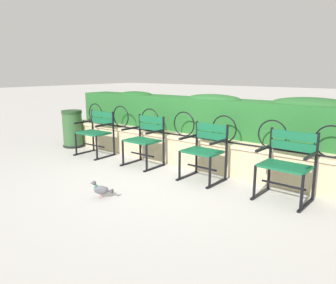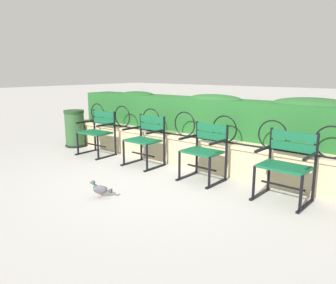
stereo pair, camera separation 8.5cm
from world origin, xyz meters
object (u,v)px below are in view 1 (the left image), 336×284
(park_chair_centre_left, at_px, (145,139))
(pigeon_near_chairs, at_px, (101,190))
(park_chair_leftmost, at_px, (96,131))
(park_chair_centre_right, at_px, (205,150))
(park_chair_rightmost, at_px, (287,163))
(trash_bin, at_px, (73,130))

(park_chair_centre_left, xyz_separation_m, pigeon_near_chairs, (0.57, -1.47, -0.35))
(park_chair_leftmost, xyz_separation_m, park_chair_centre_right, (2.42, 0.02, -0.01))
(park_chair_rightmost, bearing_deg, pigeon_near_chairs, -142.23)
(park_chair_leftmost, height_order, trash_bin, park_chair_leftmost)
(park_chair_rightmost, bearing_deg, park_chair_centre_left, 178.92)
(park_chair_rightmost, height_order, trash_bin, park_chair_rightmost)
(park_chair_leftmost, xyz_separation_m, park_chair_centre_left, (1.21, 0.05, -0.00))
(park_chair_leftmost, xyz_separation_m, park_chair_rightmost, (3.63, 0.00, 0.00))
(park_chair_leftmost, xyz_separation_m, pigeon_near_chairs, (1.78, -1.43, -0.35))
(pigeon_near_chairs, bearing_deg, park_chair_rightmost, 37.77)
(park_chair_centre_right, bearing_deg, park_chair_leftmost, -179.55)
(park_chair_centre_right, distance_m, trash_bin, 3.36)
(trash_bin, bearing_deg, park_chair_rightmost, -1.66)
(park_chair_centre_right, relative_size, park_chair_rightmost, 0.97)
(park_chair_leftmost, bearing_deg, trash_bin, 171.95)
(park_chair_centre_left, bearing_deg, park_chair_leftmost, -177.83)
(park_chair_centre_left, height_order, pigeon_near_chairs, park_chair_centre_left)
(park_chair_leftmost, distance_m, park_chair_centre_left, 1.21)
(park_chair_rightmost, xyz_separation_m, pigeon_near_chairs, (-1.84, -1.43, -0.35))
(park_chair_centre_right, bearing_deg, pigeon_near_chairs, -113.73)
(park_chair_leftmost, height_order, pigeon_near_chairs, park_chair_leftmost)
(park_chair_leftmost, height_order, park_chair_centre_right, park_chair_leftmost)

